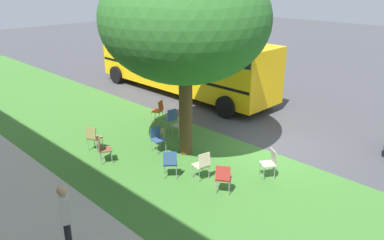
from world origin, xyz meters
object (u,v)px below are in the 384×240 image
(chair_2, at_px, (93,136))
(chair_5, at_px, (270,161))
(chair_4, at_px, (202,164))
(chair_6, at_px, (159,109))
(chair_1, at_px, (157,137))
(school_bus, at_px, (182,59))
(street_tree, at_px, (185,20))
(chair_8, at_px, (103,147))
(chair_10, at_px, (223,177))
(pedestrian_0, at_px, (66,217))
(chair_7, at_px, (157,129))
(chair_9, at_px, (180,124))
(chair_0, at_px, (170,162))
(chair_3, at_px, (171,118))

(chair_2, bearing_deg, chair_5, -153.37)
(chair_4, relative_size, chair_6, 1.00)
(chair_1, distance_m, school_bus, 7.17)
(street_tree, xyz_separation_m, chair_5, (-2.98, -0.58, -3.88))
(chair_8, height_order, chair_10, same)
(chair_4, bearing_deg, pedestrian_0, 92.60)
(chair_7, bearing_deg, pedestrian_0, 121.66)
(chair_5, xyz_separation_m, chair_8, (4.35, 2.95, 0.00))
(street_tree, height_order, chair_9, street_tree)
(chair_10, bearing_deg, chair_5, -103.02)
(chair_6, bearing_deg, chair_4, 153.89)
(chair_2, bearing_deg, street_tree, -138.51)
(chair_5, height_order, chair_6, same)
(chair_2, bearing_deg, chair_0, -169.89)
(chair_4, bearing_deg, chair_8, 25.28)
(chair_0, height_order, chair_1, same)
(chair_7, relative_size, school_bus, 0.08)
(chair_1, height_order, chair_4, same)
(chair_2, xyz_separation_m, chair_5, (-5.36, -2.69, 0.00))
(chair_7, distance_m, school_bus, 6.48)
(chair_9, relative_size, pedestrian_0, 0.52)
(street_tree, height_order, pedestrian_0, street_tree)
(chair_5, relative_size, chair_8, 1.00)
(street_tree, xyz_separation_m, school_bus, (5.28, -4.87, -2.64))
(street_tree, bearing_deg, chair_2, 41.49)
(chair_7, bearing_deg, street_tree, -174.57)
(chair_7, bearing_deg, school_bus, -51.78)
(chair_0, xyz_separation_m, chair_5, (-2.08, -2.10, 0.00))
(chair_8, bearing_deg, chair_7, -90.90)
(chair_3, relative_size, school_bus, 0.08)
(chair_3, bearing_deg, street_tree, 151.61)
(chair_2, height_order, pedestrian_0, pedestrian_0)
(chair_6, height_order, pedestrian_0, pedestrian_0)
(chair_10, bearing_deg, chair_3, -25.25)
(chair_1, bearing_deg, chair_0, 151.01)
(chair_10, height_order, pedestrian_0, pedestrian_0)
(chair_3, bearing_deg, chair_8, 98.42)
(chair_7, height_order, chair_8, same)
(chair_2, xyz_separation_m, chair_4, (-4.03, -1.17, 0.00))
(chair_2, bearing_deg, chair_9, -113.27)
(street_tree, relative_size, chair_4, 7.21)
(school_bus, bearing_deg, chair_3, 131.41)
(chair_3, distance_m, school_bus, 5.28)
(school_bus, bearing_deg, chair_2, 112.57)
(chair_5, bearing_deg, chair_4, 48.99)
(chair_6, bearing_deg, chair_7, 138.31)
(chair_5, relative_size, school_bus, 0.08)
(chair_0, bearing_deg, street_tree, -59.57)
(chair_1, xyz_separation_m, chair_2, (1.58, 1.52, 0.00))
(pedestrian_0, bearing_deg, school_bus, -54.99)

